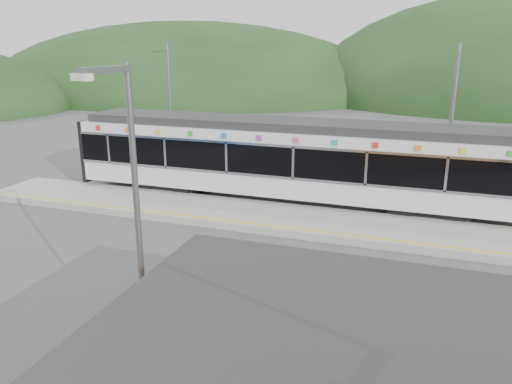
% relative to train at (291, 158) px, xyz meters
% --- Properties ---
extents(ground, '(120.00, 120.00, 0.00)m').
position_rel_train_xyz_m(ground, '(-0.38, -6.00, -2.06)').
color(ground, '#4C4C4F').
rests_on(ground, ground).
extents(hills, '(146.00, 149.00, 26.00)m').
position_rel_train_xyz_m(hills, '(5.81, -0.71, -2.06)').
color(hills, '#1E3D19').
rests_on(hills, ground).
extents(platform, '(26.00, 3.20, 0.30)m').
position_rel_train_xyz_m(platform, '(-0.38, -2.70, -1.91)').
color(platform, '#9E9E99').
rests_on(platform, ground).
extents(yellow_line, '(26.00, 0.10, 0.01)m').
position_rel_train_xyz_m(yellow_line, '(-0.38, -4.00, -1.76)').
color(yellow_line, yellow).
rests_on(yellow_line, platform).
extents(train, '(20.44, 3.01, 3.74)m').
position_rel_train_xyz_m(train, '(0.00, 0.00, 0.00)').
color(train, black).
rests_on(train, ground).
extents(catenary_mast_west, '(0.18, 1.80, 7.00)m').
position_rel_train_xyz_m(catenary_mast_west, '(-7.38, 2.56, 1.58)').
color(catenary_mast_west, slate).
rests_on(catenary_mast_west, ground).
extents(catenary_mast_east, '(0.18, 1.80, 7.00)m').
position_rel_train_xyz_m(catenary_mast_east, '(6.62, 2.56, 1.58)').
color(catenary_mast_east, slate).
rests_on(catenary_mast_east, ground).
extents(lamp_post, '(0.38, 1.19, 6.70)m').
position_rel_train_xyz_m(lamp_post, '(0.46, -13.41, 1.91)').
color(lamp_post, slate).
rests_on(lamp_post, ground).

